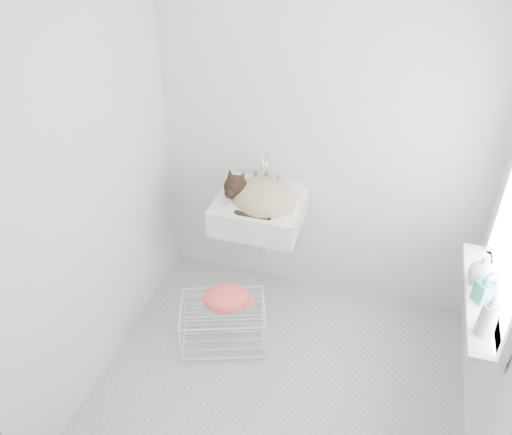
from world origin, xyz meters
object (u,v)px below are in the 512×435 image
(cat, at_px, (260,197))
(bottle_b, at_px, (481,300))
(bottle_a, at_px, (483,332))
(wire_rack, at_px, (223,325))
(sink, at_px, (259,200))
(bottle_c, at_px, (479,282))

(cat, xyz_separation_m, bottle_b, (1.33, -0.56, -0.04))
(bottle_a, bearing_deg, wire_rack, 167.67)
(sink, distance_m, cat, 0.05)
(cat, distance_m, bottle_c, 1.40)
(sink, relative_size, wire_rack, 1.07)
(bottle_b, bearing_deg, wire_rack, 176.53)
(cat, bearing_deg, bottle_c, -3.52)
(bottle_a, relative_size, bottle_c, 1.10)
(sink, xyz_separation_m, bottle_a, (1.35, -0.81, 0.00))
(cat, bearing_deg, bottle_b, -8.93)
(cat, distance_m, bottle_b, 1.45)
(cat, relative_size, bottle_a, 2.50)
(bottle_b, bearing_deg, sink, 156.73)
(wire_rack, relative_size, bottle_b, 3.09)
(bottle_b, bearing_deg, cat, 157.18)
(cat, bearing_deg, sink, 138.28)
(bottle_a, relative_size, bottle_b, 1.17)
(sink, height_order, cat, cat)
(sink, distance_m, wire_rack, 0.86)
(cat, height_order, wire_rack, cat)
(cat, distance_m, bottle_a, 1.55)
(sink, bearing_deg, bottle_c, -17.95)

